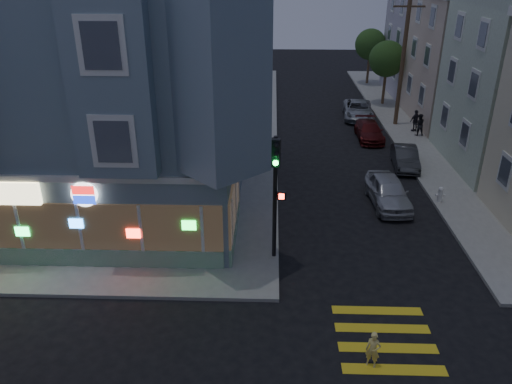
# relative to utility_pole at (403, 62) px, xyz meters

# --- Properties ---
(ground) EXTENTS (120.00, 120.00, 0.00)m
(ground) POSITION_rel_utility_pole_xyz_m (-12.00, -24.00, -4.80)
(ground) COLOR black
(ground) RESTS_ON ground
(sidewalk_nw) EXTENTS (33.00, 42.00, 0.15)m
(sidewalk_nw) POSITION_rel_utility_pole_xyz_m (-25.50, -1.00, -4.72)
(sidewalk_nw) COLOR gray
(sidewalk_nw) RESTS_ON ground
(corner_building) EXTENTS (14.60, 14.60, 11.40)m
(corner_building) POSITION_rel_utility_pole_xyz_m (-18.00, -13.02, 1.02)
(corner_building) COLOR slate
(corner_building) RESTS_ON sidewalk_nw
(row_house_c) EXTENTS (12.00, 8.60, 9.00)m
(row_house_c) POSITION_rel_utility_pole_xyz_m (7.50, 1.00, -0.15)
(row_house_c) COLOR #C1AA95
(row_house_c) RESTS_ON sidewalk_ne
(row_house_d) EXTENTS (12.00, 8.60, 10.50)m
(row_house_d) POSITION_rel_utility_pole_xyz_m (7.50, 10.00, 0.60)
(row_house_d) COLOR #A69EAE
(row_house_d) RESTS_ON sidewalk_ne
(utility_pole) EXTENTS (2.20, 0.30, 9.00)m
(utility_pole) POSITION_rel_utility_pole_xyz_m (0.00, 0.00, 0.00)
(utility_pole) COLOR #4C3826
(utility_pole) RESTS_ON sidewalk_ne
(street_tree_near) EXTENTS (3.00, 3.00, 5.30)m
(street_tree_near) POSITION_rel_utility_pole_xyz_m (0.20, 6.00, -0.86)
(street_tree_near) COLOR #4C3826
(street_tree_near) RESTS_ON sidewalk_ne
(street_tree_far) EXTENTS (3.00, 3.00, 5.30)m
(street_tree_far) POSITION_rel_utility_pole_xyz_m (0.20, 14.00, -0.86)
(street_tree_far) COLOR #4C3826
(street_tree_far) RESTS_ON sidewalk_ne
(running_child) EXTENTS (0.53, 0.44, 1.24)m
(running_child) POSITION_rel_utility_pole_xyz_m (-6.18, -25.03, -4.18)
(running_child) COLOR #ECD978
(running_child) RESTS_ON ground
(pedestrian_a) EXTENTS (0.77, 0.61, 1.55)m
(pedestrian_a) POSITION_rel_utility_pole_xyz_m (1.00, -2.71, -3.87)
(pedestrian_a) COLOR black
(pedestrian_a) RESTS_ON sidewalk_ne
(pedestrian_b) EXTENTS (0.99, 0.73, 1.56)m
(pedestrian_b) POSITION_rel_utility_pole_xyz_m (1.00, -1.74, -3.87)
(pedestrian_b) COLOR #25222A
(pedestrian_b) RESTS_ON sidewalk_ne
(parked_car_a) EXTENTS (1.96, 4.42, 1.48)m
(parked_car_a) POSITION_rel_utility_pole_xyz_m (-3.40, -13.68, -4.06)
(parked_car_a) COLOR #B2B5BA
(parked_car_a) RESTS_ON ground
(parked_car_b) EXTENTS (1.68, 3.92, 1.26)m
(parked_car_b) POSITION_rel_utility_pole_xyz_m (-1.30, -8.48, -4.17)
(parked_car_b) COLOR #35373A
(parked_car_b) RESTS_ON ground
(parked_car_c) EXTENTS (1.71, 4.17, 1.21)m
(parked_car_c) POSITION_rel_utility_pole_xyz_m (-2.56, -3.28, -4.19)
(parked_car_c) COLOR #501213
(parked_car_c) RESTS_ON ground
(parked_car_d) EXTENTS (2.65, 5.04, 1.35)m
(parked_car_d) POSITION_rel_utility_pole_xyz_m (-2.55, 1.92, -4.12)
(parked_car_d) COLOR #9B9FA5
(parked_car_d) RESTS_ON ground
(traffic_signal) EXTENTS (0.64, 0.59, 5.25)m
(traffic_signal) POSITION_rel_utility_pole_xyz_m (-9.18, -19.13, -1.10)
(traffic_signal) COLOR black
(traffic_signal) RESTS_ON sidewalk_nw
(fire_hydrant) EXTENTS (0.47, 0.27, 0.81)m
(fire_hydrant) POSITION_rel_utility_pole_xyz_m (-0.70, -13.54, -4.22)
(fire_hydrant) COLOR white
(fire_hydrant) RESTS_ON sidewalk_ne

